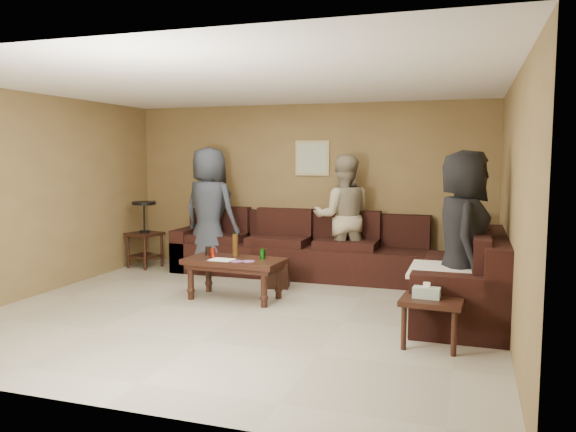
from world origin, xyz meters
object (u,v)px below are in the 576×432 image
at_px(end_table_left, 145,233).
at_px(person_middle, 343,217).
at_px(person_right, 463,237).
at_px(coffee_table, 234,265).
at_px(person_left, 210,211).
at_px(waste_bin, 278,275).
at_px(sectional_sofa, 344,263).
at_px(side_table_right, 431,305).

height_order(end_table_left, person_middle, person_middle).
bearing_deg(person_right, coffee_table, 81.65).
bearing_deg(person_left, waste_bin, 169.21).
bearing_deg(person_right, waste_bin, 64.01).
xyz_separation_m(sectional_sofa, person_middle, (-0.15, 0.55, 0.55)).
relative_size(coffee_table, waste_bin, 3.64).
height_order(person_left, person_right, person_left).
height_order(side_table_right, person_left, person_left).
height_order(side_table_right, person_middle, person_middle).
bearing_deg(waste_bin, person_left, 156.15).
relative_size(sectional_sofa, coffee_table, 3.80).
height_order(coffee_table, waste_bin, coffee_table).
relative_size(end_table_left, person_left, 0.55).
relative_size(sectional_sofa, person_left, 2.50).
height_order(end_table_left, waste_bin, end_table_left).
distance_m(sectional_sofa, waste_bin, 0.88).
bearing_deg(person_left, side_table_right, 158.16).
relative_size(coffee_table, end_table_left, 1.19).
xyz_separation_m(coffee_table, person_left, (-0.96, 1.30, 0.51)).
xyz_separation_m(side_table_right, waste_bin, (-2.08, 1.77, -0.22)).
distance_m(sectional_sofa, person_left, 2.20).
bearing_deg(side_table_right, person_right, 74.15).
distance_m(end_table_left, person_right, 5.00).
height_order(coffee_table, person_right, person_right).
height_order(sectional_sofa, waste_bin, sectional_sofa).
bearing_deg(side_table_right, waste_bin, 139.51).
distance_m(person_left, person_middle, 1.97).
bearing_deg(person_left, person_middle, -159.66).
distance_m(coffee_table, end_table_left, 2.52).
distance_m(side_table_right, person_right, 1.05).
height_order(coffee_table, person_left, person_left).
height_order(side_table_right, person_right, person_right).
relative_size(side_table_right, waste_bin, 1.77).
bearing_deg(end_table_left, side_table_right, -28.09).
bearing_deg(sectional_sofa, person_middle, 104.87).
bearing_deg(sectional_sofa, coffee_table, -138.72).
xyz_separation_m(waste_bin, person_right, (2.33, -0.89, 0.73)).
bearing_deg(person_right, person_left, 62.96).
relative_size(waste_bin, person_middle, 0.19).
distance_m(coffee_table, person_left, 1.69).
distance_m(side_table_right, person_middle, 2.97).
xyz_separation_m(side_table_right, person_left, (-3.34, 2.33, 0.54)).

